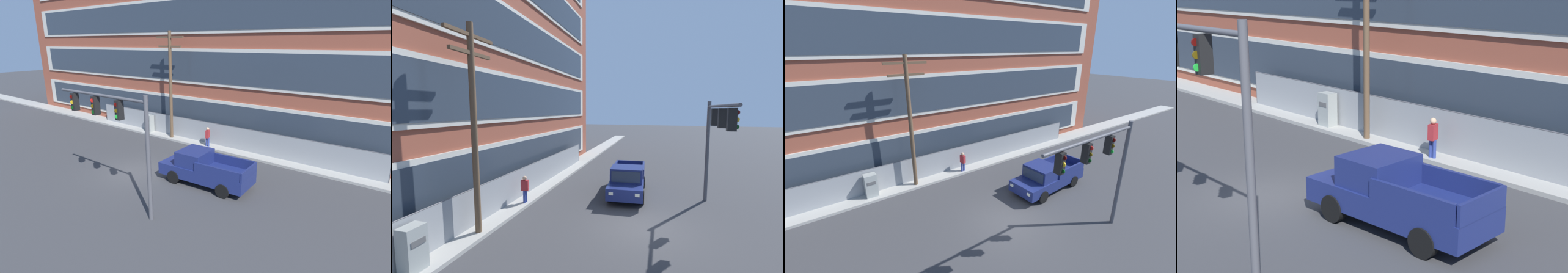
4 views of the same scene
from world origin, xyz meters
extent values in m
plane|color=#38383A|center=(0.00, 0.00, 0.00)|extent=(160.00, 160.00, 0.00)
cube|color=#9E9B93|center=(0.00, 7.24, 0.08)|extent=(80.00, 1.84, 0.16)
cube|color=brown|center=(-3.35, 12.91, 9.84)|extent=(44.15, 9.52, 19.67)
cube|color=beige|center=(-3.35, 8.10, 2.16)|extent=(40.62, 0.10, 2.83)
cube|color=#2D3844|center=(-3.35, 8.04, 2.16)|extent=(38.86, 0.06, 2.36)
cube|color=beige|center=(-3.35, 8.10, 6.10)|extent=(40.62, 0.10, 2.83)
cube|color=#2D3844|center=(-3.35, 8.04, 6.10)|extent=(38.86, 0.06, 2.36)
cube|color=beige|center=(-3.35, 8.10, 10.03)|extent=(40.62, 0.10, 2.83)
cube|color=#2D3844|center=(-3.35, 8.04, 10.03)|extent=(38.86, 0.06, 2.36)
cube|color=gray|center=(0.58, 7.37, 0.93)|extent=(25.43, 0.04, 1.86)
cylinder|color=#4C4C51|center=(-12.13, 7.37, 0.93)|extent=(0.06, 0.06, 1.86)
cylinder|color=#4C4C51|center=(13.30, 7.37, 0.93)|extent=(0.06, 0.06, 1.86)
cylinder|color=#4C4C51|center=(0.58, 7.37, 1.86)|extent=(25.43, 0.05, 0.05)
cylinder|color=#4C4C51|center=(4.69, -3.33, 2.94)|extent=(0.20, 0.20, 5.87)
cylinder|color=#4C4C51|center=(1.57, -3.33, 5.57)|extent=(6.23, 0.14, 0.14)
cube|color=black|center=(2.96, -3.33, 5.02)|extent=(0.28, 0.32, 0.90)
cylinder|color=#4B0807|center=(2.96, -3.51, 5.30)|extent=(0.04, 0.18, 0.18)
cylinder|color=#503E08|center=(2.96, -3.51, 5.02)|extent=(0.04, 0.18, 0.18)
cylinder|color=green|center=(2.96, -3.51, 4.74)|extent=(0.04, 0.18, 0.18)
cube|color=black|center=(1.23, -3.33, 5.02)|extent=(0.28, 0.32, 0.90)
cylinder|color=red|center=(1.23, -3.51, 5.30)|extent=(0.04, 0.18, 0.18)
cylinder|color=#503E08|center=(1.23, -3.51, 5.02)|extent=(0.04, 0.18, 0.18)
cylinder|color=#0A4011|center=(1.23, -3.51, 4.74)|extent=(0.04, 0.18, 0.18)
cube|color=black|center=(-0.50, -3.33, 5.02)|extent=(0.28, 0.32, 0.90)
cylinder|color=#4B0807|center=(-0.50, -3.51, 5.30)|extent=(0.04, 0.18, 0.18)
cylinder|color=gold|center=(-0.50, -3.51, 5.02)|extent=(0.04, 0.18, 0.18)
cylinder|color=#0A4011|center=(-0.50, -3.51, 4.74)|extent=(0.04, 0.18, 0.18)
cube|color=navy|center=(4.62, 1.27, 0.75)|extent=(5.53, 2.30, 0.70)
cube|color=navy|center=(3.86, 1.24, 1.52)|extent=(1.73, 1.94, 0.84)
cube|color=#283342|center=(3.03, 1.19, 1.52)|extent=(0.15, 1.66, 0.63)
cube|color=navy|center=(5.89, 0.39, 1.38)|extent=(2.72, 0.26, 0.56)
cube|color=navy|center=(5.79, 2.29, 1.38)|extent=(2.72, 0.26, 0.56)
cube|color=navy|center=(7.30, 1.41, 1.38)|extent=(0.20, 1.95, 0.56)
cylinder|color=black|center=(3.04, 0.26, 0.40)|extent=(0.81, 0.30, 0.80)
cylinder|color=black|center=(2.94, 2.12, 0.40)|extent=(0.81, 0.30, 0.80)
cylinder|color=black|center=(6.30, 0.43, 0.40)|extent=(0.81, 0.30, 0.80)
cylinder|color=black|center=(6.20, 2.29, 0.40)|extent=(0.81, 0.30, 0.80)
cube|color=white|center=(1.92, 0.43, 0.85)|extent=(0.07, 0.24, 0.16)
cube|color=white|center=(1.85, 1.84, 0.85)|extent=(0.07, 0.24, 0.16)
cylinder|color=brown|center=(-2.67, 6.74, 4.43)|extent=(0.26, 0.26, 8.86)
cube|color=brown|center=(-2.67, 6.74, 8.36)|extent=(2.70, 0.14, 0.14)
cube|color=brown|center=(-2.67, 6.74, 7.66)|extent=(2.29, 0.14, 0.14)
cube|color=#939993|center=(-5.56, 6.95, 0.84)|extent=(0.74, 0.54, 1.68)
cube|color=#515151|center=(-5.56, 6.68, 1.17)|extent=(0.52, 0.02, 0.20)
cylinder|color=navy|center=(1.02, 6.62, 0.42)|extent=(0.14, 0.14, 0.85)
cylinder|color=navy|center=(1.20, 6.62, 0.42)|extent=(0.14, 0.14, 0.85)
cube|color=maroon|center=(1.11, 6.62, 1.15)|extent=(0.33, 0.45, 0.60)
sphere|color=tan|center=(1.11, 6.62, 1.57)|extent=(0.24, 0.24, 0.24)
camera|label=1|loc=(13.82, -12.21, 7.96)|focal=28.00mm
camera|label=2|loc=(-11.74, -0.72, 5.42)|focal=24.00mm
camera|label=3|loc=(-8.34, -9.07, 9.29)|focal=24.00mm
camera|label=4|loc=(15.34, -9.68, 6.65)|focal=55.00mm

